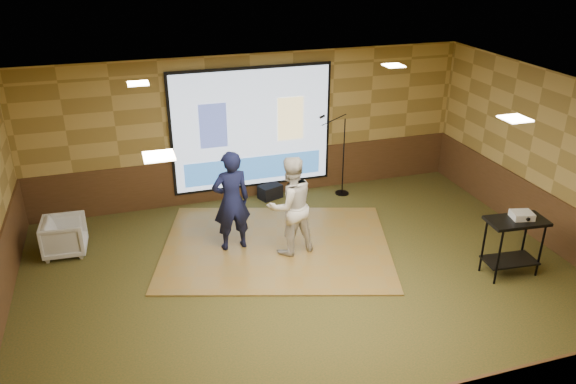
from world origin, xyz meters
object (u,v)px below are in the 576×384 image
object	(u,v)px
mic_stand	(340,173)
duffel_bag	(270,192)
dance_floor	(276,246)
projector	(522,215)
banquet_chair	(65,236)
av_table	(514,236)
projector_screen	(252,130)
player_left	(231,201)
player_right	(290,206)

from	to	relation	value
mic_stand	duffel_bag	xyz separation A→B (m)	(-1.48, 0.25, -0.35)
mic_stand	dance_floor	bearing A→B (deg)	-139.22
dance_floor	projector	xyz separation A→B (m)	(3.48, -1.94, 1.03)
projector	banquet_chair	xyz separation A→B (m)	(-7.04, 2.83, -0.72)
dance_floor	projector	bearing A→B (deg)	-29.06
av_table	dance_floor	bearing A→B (deg)	150.02
projector_screen	mic_stand	distance (m)	2.08
dance_floor	av_table	world-z (taller)	av_table
mic_stand	banquet_chair	size ratio (longest dim) A/B	2.51
duffel_bag	player_left	bearing A→B (deg)	-123.04
projector	mic_stand	xyz separation A→B (m)	(-1.55, 3.70, -0.55)
projector_screen	player_left	world-z (taller)	projector_screen
duffel_bag	projector	bearing A→B (deg)	-52.46
duffel_bag	player_right	bearing A→B (deg)	-96.79
projector	duffel_bag	distance (m)	5.06
mic_stand	banquet_chair	distance (m)	5.55
projector_screen	projector	size ratio (longest dim) A/B	10.27
player_left	duffel_bag	world-z (taller)	player_left
projector_screen	projector	xyz separation A→B (m)	(3.33, -4.13, -0.43)
projector_screen	duffel_bag	distance (m)	1.38
player_right	projector_screen	bearing A→B (deg)	-99.39
player_right	dance_floor	bearing A→B (deg)	-63.56
projector	mic_stand	bearing A→B (deg)	125.70
av_table	projector	xyz separation A→B (m)	(0.09, 0.02, 0.35)
dance_floor	banquet_chair	xyz separation A→B (m)	(-3.55, 0.90, 0.31)
av_table	duffel_bag	size ratio (longest dim) A/B	2.15
projector_screen	av_table	world-z (taller)	projector_screen
projector_screen	duffel_bag	world-z (taller)	projector_screen
player_right	mic_stand	distance (m)	2.69
player_right	av_table	world-z (taller)	player_right
player_right	duffel_bag	size ratio (longest dim) A/B	3.82
player_left	player_right	distance (m)	1.02
player_right	banquet_chair	world-z (taller)	player_right
projector_screen	banquet_chair	bearing A→B (deg)	-160.68
player_right	banquet_chair	distance (m)	3.95
projector_screen	banquet_chair	distance (m)	4.09
banquet_chair	duffel_bag	bearing A→B (deg)	-71.33
player_right	mic_stand	size ratio (longest dim) A/B	0.97
player_left	player_right	bearing A→B (deg)	150.84
projector_screen	player_left	xyz separation A→B (m)	(-0.89, -2.02, -0.54)
dance_floor	projector_screen	bearing A→B (deg)	86.08
dance_floor	player_left	distance (m)	1.19
projector_screen	banquet_chair	world-z (taller)	projector_screen
player_left	projector	distance (m)	4.72
av_table	duffel_bag	distance (m)	4.97
av_table	projector	bearing A→B (deg)	12.44
dance_floor	duffel_bag	size ratio (longest dim) A/B	8.65
projector	mic_stand	world-z (taller)	mic_stand
player_left	banquet_chair	bearing A→B (deg)	-18.94
projector	player_left	bearing A→B (deg)	166.35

